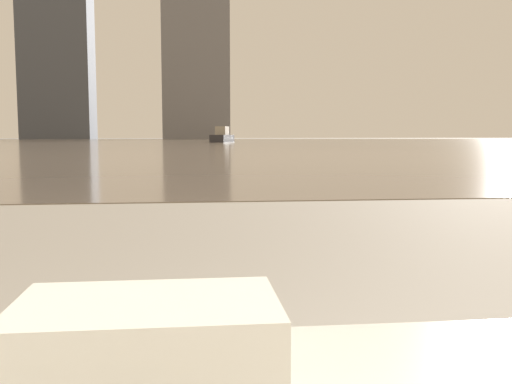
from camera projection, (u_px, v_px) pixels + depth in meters
towel_stack at (148, 353)px, 0.64m from camera, size 0.29×0.18×0.12m
harbor_water at (192, 143)px, 61.25m from camera, size 180.00×110.00×0.01m
harbor_boat_5 at (222, 137)px, 63.86m from camera, size 3.03×4.96×1.76m
skyline_tower_1 at (57, 59)px, 112.11m from camera, size 13.22×9.36×31.59m
skyline_tower_2 at (195, 12)px, 114.19m from camera, size 13.12×12.02×50.92m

